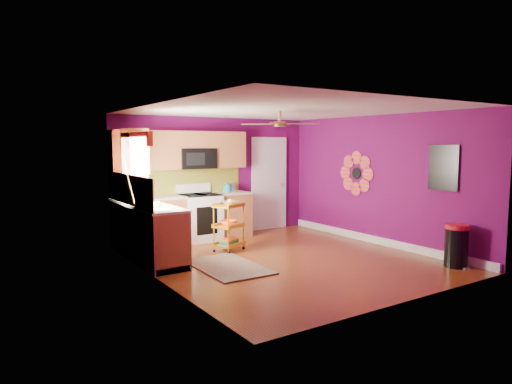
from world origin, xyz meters
TOP-DOWN VIEW (x-y plane):
  - ground at (0.00, 0.00)m, footprint 5.00×5.00m
  - room_envelope at (0.03, 0.00)m, footprint 4.54×5.04m
  - lower_cabinets at (-1.35, 1.82)m, footprint 2.81×2.31m
  - electric_range at (-0.55, 2.17)m, footprint 0.76×0.66m
  - upper_cabinetry at (-1.24, 2.17)m, footprint 2.80×2.30m
  - left_window at (-2.22, 1.05)m, footprint 0.08×1.35m
  - panel_door at (1.35, 2.47)m, footprint 0.95×0.11m
  - right_wall_art at (2.23, -0.34)m, footprint 0.04×2.74m
  - ceiling_fan at (0.00, 0.20)m, footprint 1.01×1.01m
  - shag_rug at (-1.08, 0.09)m, footprint 0.96×1.54m
  - rolling_cart at (-0.50, 1.06)m, footprint 0.63×0.56m
  - trash_can at (1.97, -1.86)m, footprint 0.41×0.42m
  - teal_kettle at (0.14, 2.25)m, footprint 0.18×0.18m
  - toaster at (0.20, 2.26)m, footprint 0.22×0.15m
  - soap_bottle_a at (-2.01, 1.18)m, footprint 0.09×0.09m
  - soap_bottle_b at (-1.97, 1.46)m, footprint 0.14×0.14m
  - counter_dish at (-1.97, 1.83)m, footprint 0.29×0.29m
  - counter_cup at (-1.96, 0.81)m, footprint 0.12×0.12m

SIDE VIEW (x-z plane):
  - ground at x=0.00m, z-range 0.00..0.00m
  - shag_rug at x=-1.08m, z-range 0.00..0.02m
  - trash_can at x=1.97m, z-range 0.00..0.68m
  - lower_cabinets at x=-1.35m, z-range -0.04..0.90m
  - electric_range at x=-0.55m, z-range -0.08..1.05m
  - rolling_cart at x=-0.50m, z-range 0.01..0.96m
  - counter_dish at x=-1.97m, z-range 0.94..1.01m
  - counter_cup at x=-1.96m, z-range 0.94..1.03m
  - teal_kettle at x=0.14m, z-range 0.92..1.13m
  - panel_door at x=1.35m, z-range -0.05..2.10m
  - toaster at x=0.20m, z-range 0.94..1.12m
  - soap_bottle_b at x=-1.97m, z-range 0.94..1.12m
  - soap_bottle_a at x=-2.01m, z-range 0.94..1.13m
  - right_wall_art at x=2.23m, z-range 0.92..1.96m
  - room_envelope at x=0.03m, z-range 0.37..2.89m
  - left_window at x=-2.22m, z-range 1.20..2.28m
  - upper_cabinetry at x=-1.24m, z-range 1.17..2.43m
  - ceiling_fan at x=0.00m, z-range 2.16..2.42m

